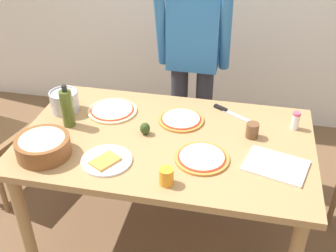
% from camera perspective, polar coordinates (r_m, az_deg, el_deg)
% --- Properties ---
extents(ground, '(8.00, 8.00, 0.00)m').
position_cam_1_polar(ground, '(2.77, -0.22, -14.76)').
color(ground, brown).
extents(dining_table, '(1.60, 0.96, 0.76)m').
position_cam_1_polar(dining_table, '(2.31, -0.26, -3.59)').
color(dining_table, '#A37A4C').
rests_on(dining_table, ground).
extents(person_cook, '(0.49, 0.25, 1.62)m').
position_cam_1_polar(person_cook, '(2.82, 3.50, 9.85)').
color(person_cook, '#2D2D38').
rests_on(person_cook, ground).
extents(pizza_raw_on_board, '(0.30, 0.30, 0.02)m').
position_cam_1_polar(pizza_raw_on_board, '(2.52, -7.72, 2.16)').
color(pizza_raw_on_board, beige).
rests_on(pizza_raw_on_board, dining_table).
extents(pizza_cooked_on_tray, '(0.27, 0.27, 0.02)m').
position_cam_1_polar(pizza_cooked_on_tray, '(2.41, 1.82, 0.92)').
color(pizza_cooked_on_tray, '#C67A33').
rests_on(pizza_cooked_on_tray, dining_table).
extents(pizza_second_cooked, '(0.28, 0.28, 0.02)m').
position_cam_1_polar(pizza_second_cooked, '(2.11, 4.71, -4.41)').
color(pizza_second_cooked, '#C67A33').
rests_on(pizza_second_cooked, dining_table).
extents(plate_with_slice, '(0.26, 0.26, 0.02)m').
position_cam_1_polar(plate_with_slice, '(2.11, -8.53, -4.74)').
color(plate_with_slice, white).
rests_on(plate_with_slice, dining_table).
extents(popcorn_bowl, '(0.28, 0.28, 0.11)m').
position_cam_1_polar(popcorn_bowl, '(2.20, -16.95, -2.51)').
color(popcorn_bowl, brown).
rests_on(popcorn_bowl, dining_table).
extents(olive_oil_bottle, '(0.07, 0.07, 0.26)m').
position_cam_1_polar(olive_oil_bottle, '(2.38, -13.79, 2.44)').
color(olive_oil_bottle, '#47561E').
rests_on(olive_oil_bottle, dining_table).
extents(steel_pot, '(0.17, 0.17, 0.13)m').
position_cam_1_polar(steel_pot, '(2.56, -14.15, 3.36)').
color(steel_pot, '#B7B7BC').
rests_on(steel_pot, dining_table).
extents(cup_orange, '(0.07, 0.07, 0.08)m').
position_cam_1_polar(cup_orange, '(1.94, -0.22, -6.99)').
color(cup_orange, orange).
rests_on(cup_orange, dining_table).
extents(cup_small_brown, '(0.07, 0.07, 0.08)m').
position_cam_1_polar(cup_small_brown, '(2.30, 11.61, -0.59)').
color(cup_small_brown, brown).
rests_on(cup_small_brown, dining_table).
extents(salt_shaker, '(0.04, 0.04, 0.11)m').
position_cam_1_polar(salt_shaker, '(2.42, 17.26, 0.72)').
color(salt_shaker, white).
rests_on(salt_shaker, dining_table).
extents(cutting_board_white, '(0.35, 0.29, 0.01)m').
position_cam_1_polar(cutting_board_white, '(2.13, 14.70, -5.32)').
color(cutting_board_white, white).
rests_on(cutting_board_white, dining_table).
extents(chef_knife, '(0.26, 0.17, 0.02)m').
position_cam_1_polar(chef_knife, '(2.51, 8.43, 1.93)').
color(chef_knife, silver).
rests_on(chef_knife, dining_table).
extents(avocado, '(0.06, 0.06, 0.07)m').
position_cam_1_polar(avocado, '(2.28, -3.21, -0.35)').
color(avocado, '#2D4219').
rests_on(avocado, dining_table).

